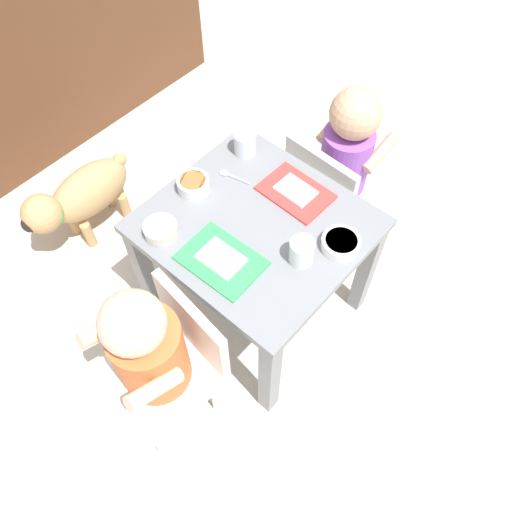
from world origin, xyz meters
TOP-DOWN VIEW (x-y plane):
  - ground_plane at (0.00, 0.00)m, footprint 7.00×7.00m
  - dining_table at (0.00, 0.00)m, footprint 0.52×0.56m
  - seated_child_left at (-0.42, -0.04)m, footprint 0.31×0.31m
  - seated_child_right at (0.42, 0.00)m, footprint 0.29×0.29m
  - dog at (-0.17, 0.67)m, footprint 0.44×0.16m
  - food_tray_left at (-0.15, -0.01)m, footprint 0.16×0.21m
  - food_tray_right at (0.15, -0.01)m, footprint 0.14×0.20m
  - water_cup_left at (0.18, 0.20)m, footprint 0.07×0.07m
  - water_cup_right at (-0.01, -0.16)m, footprint 0.06×0.06m
  - veggie_bowl_near at (-0.03, 0.21)m, footprint 0.09×0.09m
  - cereal_bowl_right_side at (-0.19, 0.16)m, footprint 0.09×0.09m
  - veggie_bowl_far at (0.09, -0.22)m, footprint 0.10×0.10m
  - spoon_by_left_tray at (0.08, 0.16)m, footprint 0.03×0.10m

SIDE VIEW (x-z plane):
  - ground_plane at x=0.00m, z-range 0.00..0.00m
  - dog at x=-0.17m, z-range 0.04..0.35m
  - dining_table at x=0.00m, z-range 0.15..0.61m
  - seated_child_right at x=0.42m, z-range 0.08..0.71m
  - seated_child_left at x=-0.42m, z-range 0.08..0.72m
  - spoon_by_left_tray at x=0.08m, z-range 0.46..0.47m
  - food_tray_right at x=0.15m, z-range 0.46..0.48m
  - food_tray_left at x=-0.15m, z-range 0.46..0.48m
  - veggie_bowl_far at x=0.09m, z-range 0.46..0.49m
  - cereal_bowl_right_side at x=-0.19m, z-range 0.46..0.50m
  - veggie_bowl_near at x=-0.03m, z-range 0.46..0.51m
  - water_cup_left at x=0.18m, z-range 0.46..0.53m
  - water_cup_right at x=-0.01m, z-range 0.46..0.53m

